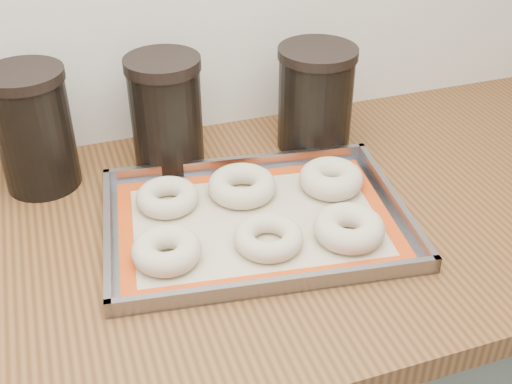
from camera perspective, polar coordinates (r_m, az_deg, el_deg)
name	(u,v)px	position (r m, az deg, el deg)	size (l,w,h in m)	color
countertop	(233,234)	(1.01, -2.03, -3.71)	(3.06, 0.68, 0.04)	brown
baking_tray	(256,220)	(0.99, 0.00, -2.54)	(0.50, 0.39, 0.03)	gray
baking_mat	(256,221)	(1.00, 0.00, -2.63)	(0.46, 0.34, 0.00)	#C6B793
bagel_front_left	(167,250)	(0.92, -7.95, -5.17)	(0.10, 0.10, 0.04)	beige
bagel_front_mid	(268,237)	(0.94, 1.11, -4.06)	(0.10, 0.10, 0.03)	beige
bagel_front_right	(349,228)	(0.96, 8.27, -3.20)	(0.11, 0.11, 0.04)	beige
bagel_back_left	(167,197)	(1.03, -7.89, -0.47)	(0.10, 0.10, 0.03)	beige
bagel_back_mid	(242,186)	(1.05, -1.26, 0.56)	(0.11, 0.11, 0.04)	beige
bagel_back_right	(331,179)	(1.07, 6.69, 1.19)	(0.11, 0.11, 0.04)	beige
canister_left	(34,129)	(1.10, -19.15, 5.29)	(0.13, 0.13, 0.21)	black
canister_mid	(166,112)	(1.12, -7.99, 7.06)	(0.13, 0.13, 0.20)	black
canister_right	(315,98)	(1.17, 5.31, 8.34)	(0.14, 0.14, 0.19)	black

